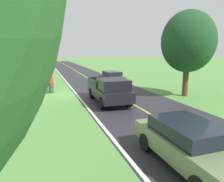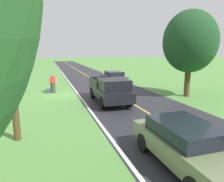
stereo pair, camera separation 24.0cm
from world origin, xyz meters
name	(u,v)px [view 1 (the left image)]	position (x,y,z in m)	size (l,w,h in m)	color
ground_plane	(64,95)	(0.00, 0.00, 0.00)	(200.00, 200.00, 0.00)	#568E42
road_surface	(112,92)	(-4.24, 0.00, 0.00)	(6.81, 120.00, 0.00)	#28282D
lane_edge_line	(76,94)	(-1.02, 0.00, 0.01)	(0.16, 117.60, 0.00)	silver
lane_centre_line	(112,92)	(-4.24, 0.00, 0.01)	(0.14, 117.60, 0.00)	gold
hitchhiker_walking	(51,82)	(1.00, -1.22, 0.98)	(0.62, 0.51, 1.75)	#4C473D
suitcase_carried	(46,91)	(1.42, -1.13, 0.21)	(0.20, 0.46, 0.41)	#384C56
pickup_truck_passing	(109,89)	(-2.80, 3.78, 0.97)	(2.18, 5.44, 1.82)	black
tree_far_side_near	(188,42)	(-9.41, 3.57, 4.37)	(4.22, 4.22, 6.81)	brown
sedan_ahead_same_lane	(190,143)	(-2.70, 12.49, 0.75)	(1.94, 4.41, 1.41)	#66754C
sedan_near_oncoming	(112,77)	(-5.78, -4.66, 0.75)	(1.95, 4.41, 1.41)	#4C5156
utility_pole_roadside	(9,34)	(2.76, 8.67, 4.28)	(0.28, 0.28, 8.57)	brown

